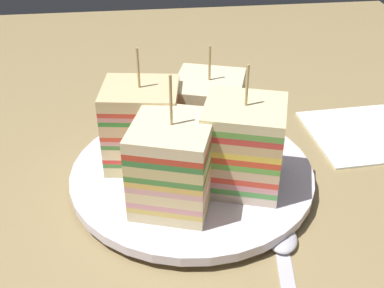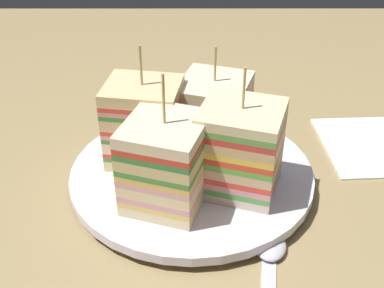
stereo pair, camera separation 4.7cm
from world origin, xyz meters
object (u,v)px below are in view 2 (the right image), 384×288
(sandwich_wedge_3, at_px, (214,114))
(napkin, at_px, (377,145))
(spoon, at_px, (270,259))
(sandwich_wedge_2, at_px, (240,149))
(plate, at_px, (192,175))
(sandwich_wedge_1, at_px, (166,163))
(sandwich_wedge_0, at_px, (145,123))

(sandwich_wedge_3, xyz_separation_m, napkin, (0.02, -0.19, -0.05))
(sandwich_wedge_3, relative_size, spoon, 0.78)
(sandwich_wedge_2, relative_size, sandwich_wedge_3, 1.10)
(sandwich_wedge_3, distance_m, spoon, 0.17)
(spoon, bearing_deg, sandwich_wedge_2, 23.02)
(sandwich_wedge_3, xyz_separation_m, spoon, (-0.15, -0.04, -0.05))
(plate, distance_m, spoon, 0.13)
(spoon, bearing_deg, sandwich_wedge_1, 62.63)
(sandwich_wedge_1, relative_size, spoon, 0.88)
(napkin, bearing_deg, sandwich_wedge_1, 115.99)
(plate, relative_size, sandwich_wedge_0, 1.97)
(sandwich_wedge_0, relative_size, sandwich_wedge_2, 1.00)
(sandwich_wedge_1, distance_m, sandwich_wedge_2, 0.07)
(sandwich_wedge_1, height_order, sandwich_wedge_2, sandwich_wedge_1)
(sandwich_wedge_1, bearing_deg, plate, -8.41)
(sandwich_wedge_1, height_order, napkin, sandwich_wedge_1)
(sandwich_wedge_2, height_order, spoon, sandwich_wedge_2)
(sandwich_wedge_2, xyz_separation_m, napkin, (0.09, -0.17, -0.06))
(sandwich_wedge_1, relative_size, sandwich_wedge_2, 1.03)
(sandwich_wedge_1, bearing_deg, napkin, -46.12)
(sandwich_wedge_0, bearing_deg, sandwich_wedge_3, 28.44)
(spoon, bearing_deg, sandwich_wedge_3, 23.88)
(sandwich_wedge_0, xyz_separation_m, napkin, (0.05, -0.25, -0.06))
(sandwich_wedge_0, xyz_separation_m, spoon, (-0.13, -0.11, -0.05))
(plate, bearing_deg, sandwich_wedge_3, -26.59)
(sandwich_wedge_3, bearing_deg, napkin, 114.57)
(sandwich_wedge_1, bearing_deg, sandwich_wedge_2, -56.00)
(sandwich_wedge_3, bearing_deg, sandwich_wedge_2, 33.95)
(sandwich_wedge_2, relative_size, spoon, 0.86)
(sandwich_wedge_3, bearing_deg, spoon, 32.98)
(sandwich_wedge_0, height_order, sandwich_wedge_2, same)
(spoon, bearing_deg, napkin, -30.59)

